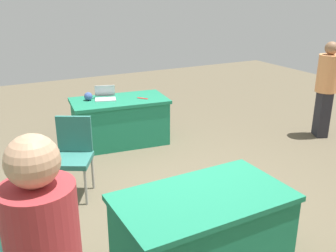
{
  "coord_description": "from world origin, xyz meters",
  "views": [
    {
      "loc": [
        1.81,
        3.38,
        2.36
      ],
      "look_at": [
        -0.07,
        -0.25,
        0.9
      ],
      "focal_mm": 40.94,
      "sensor_mm": 36.0,
      "label": 1
    }
  ],
  "objects_px": {
    "yarn_ball": "(88,96)",
    "scissors_red": "(143,98)",
    "table_foreground": "(120,121)",
    "laptop_silver": "(105,97)",
    "person_attendee_browsing": "(326,85)",
    "chair_aisle": "(73,152)",
    "table_mid_right": "(202,232)"
  },
  "relations": [
    {
      "from": "table_foreground",
      "to": "chair_aisle",
      "type": "relative_size",
      "value": 1.65
    },
    {
      "from": "person_attendee_browsing",
      "to": "yarn_ball",
      "type": "bearing_deg",
      "value": -84.51
    },
    {
      "from": "laptop_silver",
      "to": "scissors_red",
      "type": "distance_m",
      "value": 0.59
    },
    {
      "from": "person_attendee_browsing",
      "to": "yarn_ball",
      "type": "xyz_separation_m",
      "value": [
        3.59,
        -1.42,
        -0.08
      ]
    },
    {
      "from": "chair_aisle",
      "to": "yarn_ball",
      "type": "distance_m",
      "value": 1.61
    },
    {
      "from": "table_foreground",
      "to": "yarn_ball",
      "type": "bearing_deg",
      "value": -19.97
    },
    {
      "from": "table_foreground",
      "to": "person_attendee_browsing",
      "type": "xyz_separation_m",
      "value": [
        -3.14,
        1.26,
        0.51
      ]
    },
    {
      "from": "table_foreground",
      "to": "table_mid_right",
      "type": "distance_m",
      "value": 3.17
    },
    {
      "from": "table_mid_right",
      "to": "yarn_ball",
      "type": "distance_m",
      "value": 3.33
    },
    {
      "from": "table_mid_right",
      "to": "chair_aisle",
      "type": "distance_m",
      "value": 1.96
    },
    {
      "from": "yarn_ball",
      "to": "scissors_red",
      "type": "bearing_deg",
      "value": 159.29
    },
    {
      "from": "person_attendee_browsing",
      "to": "scissors_red",
      "type": "height_order",
      "value": "person_attendee_browsing"
    },
    {
      "from": "scissors_red",
      "to": "yarn_ball",
      "type": "bearing_deg",
      "value": -147.93
    },
    {
      "from": "chair_aisle",
      "to": "person_attendee_browsing",
      "type": "relative_size",
      "value": 0.6
    },
    {
      "from": "table_mid_right",
      "to": "scissors_red",
      "type": "height_order",
      "value": "scissors_red"
    },
    {
      "from": "chair_aisle",
      "to": "scissors_red",
      "type": "bearing_deg",
      "value": -112.0
    },
    {
      "from": "chair_aisle",
      "to": "scissors_red",
      "type": "relative_size",
      "value": 5.29
    },
    {
      "from": "table_foreground",
      "to": "chair_aisle",
      "type": "xyz_separation_m",
      "value": [
        1.08,
        1.3,
        0.18
      ]
    },
    {
      "from": "person_attendee_browsing",
      "to": "scissors_red",
      "type": "bearing_deg",
      "value": -84.76
    },
    {
      "from": "table_mid_right",
      "to": "chair_aisle",
      "type": "bearing_deg",
      "value": -70.54
    },
    {
      "from": "table_foreground",
      "to": "chair_aisle",
      "type": "distance_m",
      "value": 1.69
    },
    {
      "from": "laptop_silver",
      "to": "table_foreground",
      "type": "bearing_deg",
      "value": 167.78
    },
    {
      "from": "yarn_ball",
      "to": "scissors_red",
      "type": "height_order",
      "value": "yarn_ball"
    },
    {
      "from": "scissors_red",
      "to": "table_foreground",
      "type": "bearing_deg",
      "value": -148.89
    },
    {
      "from": "person_attendee_browsing",
      "to": "yarn_ball",
      "type": "height_order",
      "value": "person_attendee_browsing"
    },
    {
      "from": "table_mid_right",
      "to": "scissors_red",
      "type": "distance_m",
      "value": 3.12
    },
    {
      "from": "table_mid_right",
      "to": "yarn_ball",
      "type": "height_order",
      "value": "yarn_ball"
    },
    {
      "from": "laptop_silver",
      "to": "yarn_ball",
      "type": "relative_size",
      "value": 3.03
    },
    {
      "from": "laptop_silver",
      "to": "scissors_red",
      "type": "xyz_separation_m",
      "value": [
        -0.53,
        0.24,
        -0.04
      ]
    },
    {
      "from": "yarn_ball",
      "to": "person_attendee_browsing",
      "type": "bearing_deg",
      "value": 158.36
    },
    {
      "from": "laptop_silver",
      "to": "yarn_ball",
      "type": "bearing_deg",
      "value": 4.63
    },
    {
      "from": "table_foreground",
      "to": "table_mid_right",
      "type": "xyz_separation_m",
      "value": [
        0.43,
        3.14,
        0.0
      ]
    }
  ]
}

